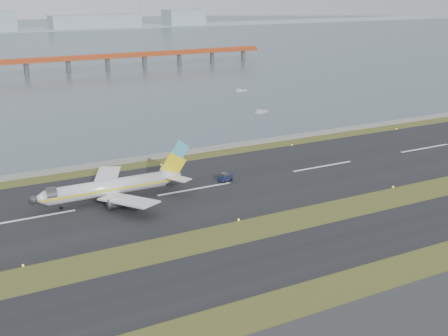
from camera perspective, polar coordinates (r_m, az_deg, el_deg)
The scene contains 9 objects.
ground at distance 116.73m, azimuth 3.31°, elevation -6.66°, with size 1000.00×1000.00×0.00m, color #374318.
taxiway_strip at distance 107.67m, azimuth 6.65°, elevation -8.95°, with size 1000.00×18.00×0.10m, color black.
runway_strip at distance 141.25m, azimuth -2.99°, elevation -2.16°, with size 1000.00×45.00×0.10m, color black.
seawall at distance 167.44m, azimuth -7.35°, elevation 1.11°, with size 1000.00×2.50×1.00m, color gray.
red_pier at distance 351.20m, azimuth -15.59°, elevation 10.53°, with size 260.00×5.00×10.20m.
airliner at distance 135.21m, azimuth -11.14°, elevation -1.89°, with size 38.52×32.89×12.80m.
pushback_tug at distance 146.41m, azimuth 0.11°, elevation -0.95°, with size 4.14×3.17×2.34m.
workboat_near at distance 227.98m, azimuth 3.74°, elevation 5.72°, with size 6.72×3.68×1.56m.
workboat_far at distance 275.46m, azimuth 1.69°, elevation 7.87°, with size 6.45×2.34×1.54m.
Camera 1 is at (-55.57, -90.49, 48.46)m, focal length 45.00 mm.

